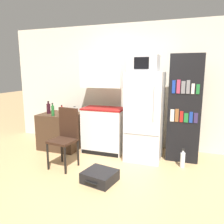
{
  "coord_description": "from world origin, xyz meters",
  "views": [
    {
      "loc": [
        1.08,
        -2.69,
        1.66
      ],
      "look_at": [
        -0.14,
        0.85,
        0.95
      ],
      "focal_mm": 35.0,
      "sensor_mm": 36.0,
      "label": 1
    }
  ],
  "objects_px": {
    "bottle_milk_white": "(75,111)",
    "refrigerator": "(145,116)",
    "side_table": "(61,131)",
    "bottle_wine_dark": "(49,108)",
    "microwave": "(146,63)",
    "chair": "(66,133)",
    "water_bottle_front": "(183,159)",
    "bookshelf": "(184,109)",
    "bowl": "(66,112)",
    "bottle_green_tall": "(53,110)",
    "suitcase_large_flat": "(100,176)",
    "kitchen_hutch": "(104,107)",
    "bottle_ketchup_red": "(62,110)"
  },
  "relations": [
    {
      "from": "bottle_milk_white",
      "to": "refrigerator",
      "type": "bearing_deg",
      "value": -1.02
    },
    {
      "from": "side_table",
      "to": "bottle_wine_dark",
      "type": "bearing_deg",
      "value": -165.79
    },
    {
      "from": "bottle_wine_dark",
      "to": "microwave",
      "type": "bearing_deg",
      "value": 2.11
    },
    {
      "from": "chair",
      "to": "water_bottle_front",
      "type": "relative_size",
      "value": 3.05
    },
    {
      "from": "microwave",
      "to": "bottle_wine_dark",
      "type": "bearing_deg",
      "value": -177.89
    },
    {
      "from": "bookshelf",
      "to": "chair",
      "type": "bearing_deg",
      "value": -153.75
    },
    {
      "from": "side_table",
      "to": "bowl",
      "type": "bearing_deg",
      "value": 68.32
    },
    {
      "from": "bottle_green_tall",
      "to": "suitcase_large_flat",
      "type": "xyz_separation_m",
      "value": [
        1.38,
        -0.88,
        -0.78
      ]
    },
    {
      "from": "kitchen_hutch",
      "to": "side_table",
      "type": "bearing_deg",
      "value": -174.64
    },
    {
      "from": "kitchen_hutch",
      "to": "microwave",
      "type": "xyz_separation_m",
      "value": [
        0.85,
        -0.08,
        0.85
      ]
    },
    {
      "from": "bottle_milk_white",
      "to": "bowl",
      "type": "relative_size",
      "value": 1.07
    },
    {
      "from": "bowl",
      "to": "suitcase_large_flat",
      "type": "height_order",
      "value": "bowl"
    },
    {
      "from": "kitchen_hutch",
      "to": "bottle_wine_dark",
      "type": "relative_size",
      "value": 7.55
    },
    {
      "from": "microwave",
      "to": "suitcase_large_flat",
      "type": "height_order",
      "value": "microwave"
    },
    {
      "from": "microwave",
      "to": "chair",
      "type": "relative_size",
      "value": 0.44
    },
    {
      "from": "bottle_ketchup_red",
      "to": "suitcase_large_flat",
      "type": "distance_m",
      "value": 1.88
    },
    {
      "from": "bowl",
      "to": "bottle_ketchup_red",
      "type": "bearing_deg",
      "value": -96.69
    },
    {
      "from": "refrigerator",
      "to": "bottle_milk_white",
      "type": "relative_size",
      "value": 9.82
    },
    {
      "from": "refrigerator",
      "to": "bottle_wine_dark",
      "type": "relative_size",
      "value": 6.09
    },
    {
      "from": "bottle_wine_dark",
      "to": "suitcase_large_flat",
      "type": "bearing_deg",
      "value": -33.37
    },
    {
      "from": "refrigerator",
      "to": "water_bottle_front",
      "type": "bearing_deg",
      "value": -15.31
    },
    {
      "from": "microwave",
      "to": "chair",
      "type": "bearing_deg",
      "value": -147.4
    },
    {
      "from": "side_table",
      "to": "bookshelf",
      "type": "relative_size",
      "value": 0.43
    },
    {
      "from": "refrigerator",
      "to": "bottle_green_tall",
      "type": "bearing_deg",
      "value": -172.15
    },
    {
      "from": "bookshelf",
      "to": "suitcase_large_flat",
      "type": "bearing_deg",
      "value": -131.53
    },
    {
      "from": "bookshelf",
      "to": "bottle_green_tall",
      "type": "distance_m",
      "value": 2.56
    },
    {
      "from": "kitchen_hutch",
      "to": "refrigerator",
      "type": "bearing_deg",
      "value": -5.05
    },
    {
      "from": "bottle_green_tall",
      "to": "water_bottle_front",
      "type": "relative_size",
      "value": 0.78
    },
    {
      "from": "bottle_wine_dark",
      "to": "chair",
      "type": "distance_m",
      "value": 1.12
    },
    {
      "from": "bookshelf",
      "to": "refrigerator",
      "type": "bearing_deg",
      "value": -166.82
    },
    {
      "from": "bottle_milk_white",
      "to": "bottle_ketchup_red",
      "type": "bearing_deg",
      "value": -171.03
    },
    {
      "from": "side_table",
      "to": "kitchen_hutch",
      "type": "relative_size",
      "value": 0.41
    },
    {
      "from": "water_bottle_front",
      "to": "chair",
      "type": "bearing_deg",
      "value": -163.25
    },
    {
      "from": "bottle_milk_white",
      "to": "side_table",
      "type": "bearing_deg",
      "value": -172.77
    },
    {
      "from": "kitchen_hutch",
      "to": "bottle_milk_white",
      "type": "relative_size",
      "value": 12.16
    },
    {
      "from": "bottle_milk_white",
      "to": "bottle_green_tall",
      "type": "height_order",
      "value": "bottle_green_tall"
    },
    {
      "from": "side_table",
      "to": "bottle_green_tall",
      "type": "bearing_deg",
      "value": -96.24
    },
    {
      "from": "bottle_wine_dark",
      "to": "bottle_ketchup_red",
      "type": "relative_size",
      "value": 1.41
    },
    {
      "from": "bottle_wine_dark",
      "to": "bookshelf",
      "type": "bearing_deg",
      "value": 4.99
    },
    {
      "from": "refrigerator",
      "to": "bottle_wine_dark",
      "type": "height_order",
      "value": "refrigerator"
    },
    {
      "from": "bottle_milk_white",
      "to": "bottle_ketchup_red",
      "type": "height_order",
      "value": "bottle_ketchup_red"
    },
    {
      "from": "microwave",
      "to": "bottle_ketchup_red",
      "type": "xyz_separation_m",
      "value": [
        -1.76,
        -0.02,
        -0.95
      ]
    },
    {
      "from": "bottle_ketchup_red",
      "to": "water_bottle_front",
      "type": "height_order",
      "value": "bottle_ketchup_red"
    },
    {
      "from": "side_table",
      "to": "bottle_green_tall",
      "type": "distance_m",
      "value": 0.54
    },
    {
      "from": "refrigerator",
      "to": "water_bottle_front",
      "type": "relative_size",
      "value": 4.88
    },
    {
      "from": "kitchen_hutch",
      "to": "bottle_green_tall",
      "type": "relative_size",
      "value": 7.75
    },
    {
      "from": "bottle_ketchup_red",
      "to": "bowl",
      "type": "distance_m",
      "value": 0.16
    },
    {
      "from": "water_bottle_front",
      "to": "bottle_ketchup_red",
      "type": "bearing_deg",
      "value": 175.87
    },
    {
      "from": "bottle_milk_white",
      "to": "suitcase_large_flat",
      "type": "xyz_separation_m",
      "value": [
        1.03,
        -1.16,
        -0.74
      ]
    },
    {
      "from": "kitchen_hutch",
      "to": "bottle_milk_white",
      "type": "bearing_deg",
      "value": -175.59
    }
  ]
}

